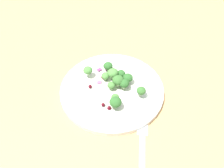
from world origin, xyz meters
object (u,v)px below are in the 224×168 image
plate (112,89)px  broccoli_floret_1 (87,72)px  broccoli_floret_2 (141,91)px  broccoli_floret_0 (128,78)px  fork (142,154)px

plate → broccoli_floret_1: broccoli_floret_1 is taller
broccoli_floret_2 → broccoli_floret_1: bearing=-98.6°
broccoli_floret_1 → broccoli_floret_2: (2.22, 14.61, -0.38)cm
broccoli_floret_1 → broccoli_floret_2: size_ratio=1.07×
broccoli_floret_0 → fork: broccoli_floret_0 is taller
broccoli_floret_2 → plate: bearing=-93.6°
broccoli_floret_0 → broccoli_floret_2: size_ratio=1.14×
broccoli_floret_2 → broccoli_floret_0: bearing=-128.4°
plate → broccoli_floret_2: (0.48, 7.48, 2.21)cm
broccoli_floret_2 → fork: size_ratio=0.12×
broccoli_floret_1 → plate: bearing=76.3°
broccoli_floret_0 → fork: size_ratio=0.14×
plate → broccoli_floret_0: (-2.81, 3.33, 2.17)cm
plate → fork: 18.56cm
broccoli_floret_1 → broccoli_floret_2: 14.78cm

